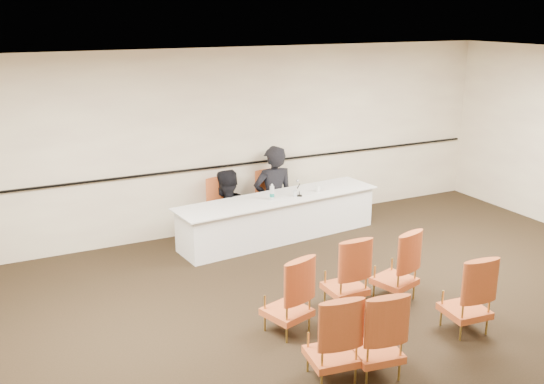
{
  "coord_description": "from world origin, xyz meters",
  "views": [
    {
      "loc": [
        -3.65,
        -5.03,
        3.55
      ],
      "look_at": [
        0.11,
        2.6,
        0.99
      ],
      "focal_mm": 40.0,
      "sensor_mm": 36.0,
      "label": 1
    }
  ],
  "objects_px": {
    "drinking_glass": "(295,193)",
    "panelist_main": "(273,201)",
    "panelist_second_chair": "(225,208)",
    "aud_chair_back_left": "(332,336)",
    "water_bottle": "(272,192)",
    "aud_chair_back_right": "(466,293)",
    "aud_chair_front_mid": "(346,271)",
    "aud_chair_front_left": "(287,294)",
    "microphone": "(299,189)",
    "panel_table": "(279,217)",
    "aud_chair_back_mid": "(376,332)",
    "coffee_cup": "(318,188)",
    "panelist_main_chair": "(273,199)",
    "panelist_second": "(226,220)",
    "aud_chair_front_right": "(395,264)"
  },
  "relations": [
    {
      "from": "panelist_second",
      "to": "aud_chair_back_mid",
      "type": "xyz_separation_m",
      "value": [
        -0.13,
        -4.33,
        0.2
      ]
    },
    {
      "from": "microphone",
      "to": "coffee_cup",
      "type": "distance_m",
      "value": 0.41
    },
    {
      "from": "panelist_main_chair",
      "to": "panelist_second",
      "type": "distance_m",
      "value": 0.95
    },
    {
      "from": "aud_chair_back_left",
      "to": "aud_chair_back_right",
      "type": "xyz_separation_m",
      "value": [
        1.88,
        0.14,
        0.0
      ]
    },
    {
      "from": "panelist_main",
      "to": "microphone",
      "type": "bearing_deg",
      "value": 106.96
    },
    {
      "from": "panelist_second",
      "to": "aud_chair_back_left",
      "type": "relative_size",
      "value": 1.78
    },
    {
      "from": "panelist_second_chair",
      "to": "drinking_glass",
      "type": "distance_m",
      "value": 1.16
    },
    {
      "from": "panelist_main_chair",
      "to": "panelist_second_chair",
      "type": "relative_size",
      "value": 1.0
    },
    {
      "from": "panelist_main_chair",
      "to": "microphone",
      "type": "relative_size",
      "value": 3.8
    },
    {
      "from": "panelist_main_chair",
      "to": "panelist_second_chair",
      "type": "distance_m",
      "value": 0.92
    },
    {
      "from": "panelist_main",
      "to": "water_bottle",
      "type": "relative_size",
      "value": 7.69
    },
    {
      "from": "aud_chair_front_mid",
      "to": "panelist_second",
      "type": "bearing_deg",
      "value": 97.54
    },
    {
      "from": "aud_chair_front_mid",
      "to": "aud_chair_front_left",
      "type": "bearing_deg",
      "value": -166.51
    },
    {
      "from": "drinking_glass",
      "to": "coffee_cup",
      "type": "distance_m",
      "value": 0.46
    },
    {
      "from": "drinking_glass",
      "to": "aud_chair_front_mid",
      "type": "relative_size",
      "value": 0.11
    },
    {
      "from": "panel_table",
      "to": "water_bottle",
      "type": "bearing_deg",
      "value": -163.43
    },
    {
      "from": "aud_chair_front_left",
      "to": "aud_chair_front_right",
      "type": "bearing_deg",
      "value": -12.06
    },
    {
      "from": "aud_chair_front_right",
      "to": "aud_chair_front_left",
      "type": "bearing_deg",
      "value": 168.28
    },
    {
      "from": "microphone",
      "to": "aud_chair_back_mid",
      "type": "height_order",
      "value": "aud_chair_back_mid"
    },
    {
      "from": "panelist_main",
      "to": "panelist_second_chair",
      "type": "relative_size",
      "value": 2.03
    },
    {
      "from": "aud_chair_back_left",
      "to": "panel_table",
      "type": "bearing_deg",
      "value": 78.35
    },
    {
      "from": "panelist_second_chair",
      "to": "drinking_glass",
      "type": "relative_size",
      "value": 9.5
    },
    {
      "from": "water_bottle",
      "to": "aud_chair_back_left",
      "type": "bearing_deg",
      "value": -107.43
    },
    {
      "from": "panelist_main",
      "to": "panelist_main_chair",
      "type": "height_order",
      "value": "panelist_main"
    },
    {
      "from": "drinking_glass",
      "to": "panelist_main",
      "type": "bearing_deg",
      "value": 96.93
    },
    {
      "from": "panelist_second",
      "to": "coffee_cup",
      "type": "relative_size",
      "value": 14.54
    },
    {
      "from": "panelist_main_chair",
      "to": "aud_chair_back_mid",
      "type": "relative_size",
      "value": 1.0
    },
    {
      "from": "drinking_glass",
      "to": "aud_chair_back_right",
      "type": "distance_m",
      "value": 3.54
    },
    {
      "from": "panelist_main",
      "to": "panelist_second_chair",
      "type": "bearing_deg",
      "value": 11.09
    },
    {
      "from": "microphone",
      "to": "aud_chair_back_mid",
      "type": "distance_m",
      "value": 3.97
    },
    {
      "from": "aud_chair_back_mid",
      "to": "aud_chair_back_right",
      "type": "xyz_separation_m",
      "value": [
        1.44,
        0.27,
        0.0
      ]
    },
    {
      "from": "aud_chair_front_right",
      "to": "aud_chair_back_left",
      "type": "bearing_deg",
      "value": -161.45
    },
    {
      "from": "microphone",
      "to": "aud_chair_front_mid",
      "type": "height_order",
      "value": "aud_chair_front_mid"
    },
    {
      "from": "microphone",
      "to": "aud_chair_back_left",
      "type": "bearing_deg",
      "value": -97.26
    },
    {
      "from": "aud_chair_front_left",
      "to": "aud_chair_back_mid",
      "type": "distance_m",
      "value": 1.22
    },
    {
      "from": "coffee_cup",
      "to": "aud_chair_front_mid",
      "type": "height_order",
      "value": "aud_chair_front_mid"
    },
    {
      "from": "panel_table",
      "to": "coffee_cup",
      "type": "height_order",
      "value": "coffee_cup"
    },
    {
      "from": "microphone",
      "to": "aud_chair_front_left",
      "type": "xyz_separation_m",
      "value": [
        -1.59,
        -2.62,
        -0.34
      ]
    },
    {
      "from": "aud_chair_back_mid",
      "to": "drinking_glass",
      "type": "bearing_deg",
      "value": 81.8
    },
    {
      "from": "panel_table",
      "to": "aud_chair_back_mid",
      "type": "height_order",
      "value": "aud_chair_back_mid"
    },
    {
      "from": "water_bottle",
      "to": "aud_chair_back_mid",
      "type": "distance_m",
      "value": 3.89
    },
    {
      "from": "microphone",
      "to": "aud_chair_front_mid",
      "type": "xyz_separation_m",
      "value": [
        -0.66,
        -2.4,
        -0.34
      ]
    },
    {
      "from": "water_bottle",
      "to": "aud_chair_back_left",
      "type": "distance_m",
      "value": 3.87
    },
    {
      "from": "panelist_second_chair",
      "to": "aud_chair_back_left",
      "type": "relative_size",
      "value": 1.0
    },
    {
      "from": "panelist_second",
      "to": "aud_chair_front_right",
      "type": "bearing_deg",
      "value": 88.55
    },
    {
      "from": "water_bottle",
      "to": "aud_chair_back_right",
      "type": "distance_m",
      "value": 3.63
    },
    {
      "from": "panelist_main",
      "to": "water_bottle",
      "type": "bearing_deg",
      "value": 66.81
    },
    {
      "from": "panelist_second_chair",
      "to": "coffee_cup",
      "type": "distance_m",
      "value": 1.55
    },
    {
      "from": "aud_chair_front_left",
      "to": "coffee_cup",
      "type": "bearing_deg",
      "value": 37.05
    },
    {
      "from": "aud_chair_front_mid",
      "to": "aud_chair_front_right",
      "type": "distance_m",
      "value": 0.69
    }
  ]
}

